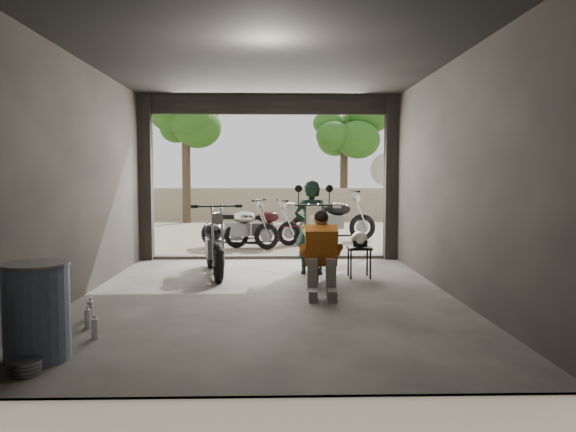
{
  "coord_description": "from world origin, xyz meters",
  "views": [
    {
      "loc": [
        0.08,
        -7.53,
        1.63
      ],
      "look_at": [
        0.29,
        0.6,
        1.06
      ],
      "focal_mm": 35.0,
      "sensor_mm": 36.0,
      "label": 1
    }
  ],
  "objects_px": {
    "helmet": "(359,239)",
    "stool": "(359,251)",
    "mechanic": "(322,256)",
    "sign_post": "(387,187)",
    "main_bike": "(313,240)",
    "outside_bike_b": "(263,223)",
    "outside_bike_a": "(239,224)",
    "outside_bike_c": "(333,216)",
    "rider": "(311,228)",
    "oil_drum": "(37,313)",
    "left_bike": "(214,239)"
  },
  "relations": [
    {
      "from": "helmet",
      "to": "stool",
      "type": "bearing_deg",
      "value": 65.61
    },
    {
      "from": "mechanic",
      "to": "sign_post",
      "type": "relative_size",
      "value": 0.53
    },
    {
      "from": "main_bike",
      "to": "sign_post",
      "type": "distance_m",
      "value": 3.66
    },
    {
      "from": "main_bike",
      "to": "outside_bike_b",
      "type": "bearing_deg",
      "value": 105.33
    },
    {
      "from": "outside_bike_a",
      "to": "outside_bike_b",
      "type": "xyz_separation_m",
      "value": [
        0.54,
        0.26,
        -0.02
      ]
    },
    {
      "from": "main_bike",
      "to": "stool",
      "type": "bearing_deg",
      "value": 3.68
    },
    {
      "from": "outside_bike_c",
      "to": "rider",
      "type": "relative_size",
      "value": 1.22
    },
    {
      "from": "main_bike",
      "to": "outside_bike_c",
      "type": "bearing_deg",
      "value": 83.99
    },
    {
      "from": "rider",
      "to": "helmet",
      "type": "distance_m",
      "value": 0.84
    },
    {
      "from": "stool",
      "to": "sign_post",
      "type": "bearing_deg",
      "value": 71.06
    },
    {
      "from": "oil_drum",
      "to": "sign_post",
      "type": "bearing_deg",
      "value": 57.37
    },
    {
      "from": "outside_bike_a",
      "to": "helmet",
      "type": "distance_m",
      "value": 4.46
    },
    {
      "from": "main_bike",
      "to": "stool",
      "type": "xyz_separation_m",
      "value": [
        0.74,
        0.0,
        -0.19
      ]
    },
    {
      "from": "helmet",
      "to": "outside_bike_c",
      "type": "bearing_deg",
      "value": 75.66
    },
    {
      "from": "rider",
      "to": "mechanic",
      "type": "bearing_deg",
      "value": 100.58
    },
    {
      "from": "rider",
      "to": "helmet",
      "type": "bearing_deg",
      "value": 164.08
    },
    {
      "from": "outside_bike_a",
      "to": "outside_bike_c",
      "type": "distance_m",
      "value": 2.65
    },
    {
      "from": "left_bike",
      "to": "outside_bike_c",
      "type": "xyz_separation_m",
      "value": [
        2.49,
        4.89,
        0.05
      ]
    },
    {
      "from": "left_bike",
      "to": "mechanic",
      "type": "height_order",
      "value": "left_bike"
    },
    {
      "from": "sign_post",
      "to": "outside_bike_c",
      "type": "bearing_deg",
      "value": 130.07
    },
    {
      "from": "mechanic",
      "to": "helmet",
      "type": "height_order",
      "value": "mechanic"
    },
    {
      "from": "main_bike",
      "to": "stool",
      "type": "height_order",
      "value": "main_bike"
    },
    {
      "from": "stool",
      "to": "oil_drum",
      "type": "relative_size",
      "value": 0.59
    },
    {
      "from": "outside_bike_c",
      "to": "sign_post",
      "type": "height_order",
      "value": "sign_post"
    },
    {
      "from": "left_bike",
      "to": "helmet",
      "type": "bearing_deg",
      "value": -19.66
    },
    {
      "from": "outside_bike_c",
      "to": "stool",
      "type": "height_order",
      "value": "outside_bike_c"
    },
    {
      "from": "outside_bike_b",
      "to": "mechanic",
      "type": "xyz_separation_m",
      "value": [
        0.88,
        -5.61,
        0.02
      ]
    },
    {
      "from": "left_bike",
      "to": "mechanic",
      "type": "bearing_deg",
      "value": -58.92
    },
    {
      "from": "stool",
      "to": "outside_bike_b",
      "type": "bearing_deg",
      "value": 111.18
    },
    {
      "from": "outside_bike_a",
      "to": "helmet",
      "type": "height_order",
      "value": "outside_bike_a"
    },
    {
      "from": "outside_bike_b",
      "to": "sign_post",
      "type": "height_order",
      "value": "sign_post"
    },
    {
      "from": "rider",
      "to": "oil_drum",
      "type": "distance_m",
      "value": 5.1
    },
    {
      "from": "outside_bike_a",
      "to": "left_bike",
      "type": "bearing_deg",
      "value": -162.97
    },
    {
      "from": "outside_bike_b",
      "to": "left_bike",
      "type": "bearing_deg",
      "value": 149.52
    },
    {
      "from": "outside_bike_b",
      "to": "outside_bike_c",
      "type": "xyz_separation_m",
      "value": [
        1.75,
        1.08,
        0.1
      ]
    },
    {
      "from": "oil_drum",
      "to": "stool",
      "type": "bearing_deg",
      "value": 48.91
    },
    {
      "from": "mechanic",
      "to": "rider",
      "type": "bearing_deg",
      "value": 92.58
    },
    {
      "from": "outside_bike_a",
      "to": "outside_bike_b",
      "type": "distance_m",
      "value": 0.6
    },
    {
      "from": "outside_bike_a",
      "to": "outside_bike_c",
      "type": "bearing_deg",
      "value": -39.35
    },
    {
      "from": "outside_bike_b",
      "to": "mechanic",
      "type": "relative_size",
      "value": 1.42
    },
    {
      "from": "left_bike",
      "to": "rider",
      "type": "relative_size",
      "value": 1.13
    },
    {
      "from": "left_bike",
      "to": "helmet",
      "type": "distance_m",
      "value": 2.37
    },
    {
      "from": "main_bike",
      "to": "outside_bike_c",
      "type": "height_order",
      "value": "outside_bike_c"
    },
    {
      "from": "main_bike",
      "to": "left_bike",
      "type": "xyz_separation_m",
      "value": [
        -1.61,
        0.34,
        -0.03
      ]
    },
    {
      "from": "outside_bike_b",
      "to": "helmet",
      "type": "distance_m",
      "value": 4.47
    },
    {
      "from": "rider",
      "to": "oil_drum",
      "type": "bearing_deg",
      "value": 67.89
    },
    {
      "from": "stool",
      "to": "left_bike",
      "type": "bearing_deg",
      "value": 171.71
    },
    {
      "from": "left_bike",
      "to": "outside_bike_a",
      "type": "relative_size",
      "value": 1.06
    },
    {
      "from": "helmet",
      "to": "sign_post",
      "type": "relative_size",
      "value": 0.13
    },
    {
      "from": "stool",
      "to": "oil_drum",
      "type": "xyz_separation_m",
      "value": [
        -3.45,
        -3.96,
        -0.0
      ]
    }
  ]
}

